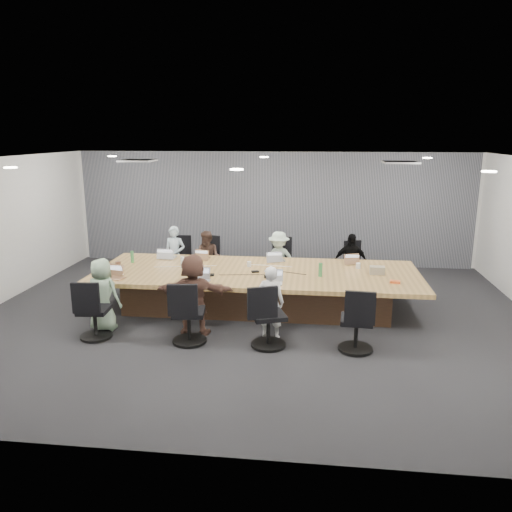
# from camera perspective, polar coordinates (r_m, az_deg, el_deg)

# --- Properties ---
(floor) EXTENTS (10.00, 8.00, 0.00)m
(floor) POSITION_cam_1_polar(r_m,az_deg,el_deg) (9.07, -0.30, -7.06)
(floor) COLOR #26262A
(floor) RESTS_ON ground
(ceiling) EXTENTS (10.00, 8.00, 0.00)m
(ceiling) POSITION_cam_1_polar(r_m,az_deg,el_deg) (8.48, -0.32, 10.90)
(ceiling) COLOR white
(ceiling) RESTS_ON wall_back
(wall_back) EXTENTS (10.00, 0.00, 2.80)m
(wall_back) POSITION_cam_1_polar(r_m,az_deg,el_deg) (12.58, 1.92, 5.45)
(wall_back) COLOR silver
(wall_back) RESTS_ON ground
(wall_front) EXTENTS (10.00, 0.00, 2.80)m
(wall_front) POSITION_cam_1_polar(r_m,az_deg,el_deg) (4.88, -6.10, -8.30)
(wall_front) COLOR silver
(wall_front) RESTS_ON ground
(curtain) EXTENTS (9.80, 0.04, 2.80)m
(curtain) POSITION_cam_1_polar(r_m,az_deg,el_deg) (12.51, 1.89, 5.39)
(curtain) COLOR slate
(curtain) RESTS_ON ground
(conference_table) EXTENTS (6.00, 2.20, 0.74)m
(conference_table) POSITION_cam_1_polar(r_m,az_deg,el_deg) (9.40, 0.07, -3.70)
(conference_table) COLOR #4B301F
(conference_table) RESTS_ON ground
(chair_0) EXTENTS (0.56, 0.56, 0.77)m
(chair_0) POSITION_cam_1_polar(r_m,az_deg,el_deg) (11.38, -8.74, -0.82)
(chair_0) COLOR black
(chair_0) RESTS_ON ground
(chair_1) EXTENTS (0.64, 0.64, 0.80)m
(chair_1) POSITION_cam_1_polar(r_m,az_deg,el_deg) (11.21, -5.09, -0.87)
(chair_1) COLOR black
(chair_1) RESTS_ON ground
(chair_2) EXTENTS (0.61, 0.61, 0.80)m
(chair_2) POSITION_cam_1_polar(r_m,az_deg,el_deg) (11.00, 2.74, -1.09)
(chair_2) COLOR black
(chair_2) RESTS_ON ground
(chair_3) EXTENTS (0.63, 0.63, 0.73)m
(chair_3) POSITION_cam_1_polar(r_m,az_deg,el_deg) (11.02, 10.54, -1.51)
(chair_3) COLOR black
(chair_3) RESTS_ON ground
(chair_4) EXTENTS (0.58, 0.58, 0.80)m
(chair_4) POSITION_cam_1_polar(r_m,az_deg,el_deg) (8.48, -17.97, -6.38)
(chair_4) COLOR black
(chair_4) RESTS_ON ground
(chair_5) EXTENTS (0.64, 0.64, 0.85)m
(chair_5) POSITION_cam_1_polar(r_m,az_deg,el_deg) (7.97, -7.69, -6.95)
(chair_5) COLOR black
(chair_5) RESTS_ON ground
(chair_6) EXTENTS (0.73, 0.73, 0.85)m
(chair_6) POSITION_cam_1_polar(r_m,az_deg,el_deg) (7.76, 1.43, -7.38)
(chair_6) COLOR black
(chair_6) RESTS_ON ground
(chair_7) EXTENTS (0.60, 0.60, 0.83)m
(chair_7) POSITION_cam_1_polar(r_m,az_deg,el_deg) (7.77, 11.40, -7.74)
(chair_7) COLOR black
(chair_7) RESTS_ON ground
(person_0) EXTENTS (0.50, 0.36, 1.29)m
(person_0) POSITION_cam_1_polar(r_m,az_deg,el_deg) (10.99, -9.26, 0.04)
(person_0) COLOR silver
(person_0) RESTS_ON ground
(laptop_0) EXTENTS (0.37, 0.26, 0.02)m
(laptop_0) POSITION_cam_1_polar(r_m,az_deg,el_deg) (10.46, -10.10, -0.13)
(laptop_0) COLOR #B2B2B7
(laptop_0) RESTS_ON conference_table
(person_1) EXTENTS (0.65, 0.54, 1.21)m
(person_1) POSITION_cam_1_polar(r_m,az_deg,el_deg) (10.82, -5.49, -0.30)
(person_1) COLOR #422E26
(person_1) RESTS_ON ground
(laptop_1) EXTENTS (0.32, 0.24, 0.02)m
(laptop_1) POSITION_cam_1_polar(r_m,az_deg,el_deg) (10.27, -6.15, -0.25)
(laptop_1) COLOR #8C6647
(laptop_1) RESTS_ON conference_table
(person_2) EXTENTS (0.88, 0.63, 1.23)m
(person_2) POSITION_cam_1_polar(r_m,az_deg,el_deg) (10.61, 2.62, -0.47)
(person_2) COLOR #ACC3B0
(person_2) RESTS_ON ground
(laptop_2) EXTENTS (0.36, 0.29, 0.02)m
(laptop_2) POSITION_cam_1_polar(r_m,az_deg,el_deg) (10.05, 2.40, -0.50)
(laptop_2) COLOR #B2B2B7
(laptop_2) RESTS_ON conference_table
(person_3) EXTENTS (0.75, 0.38, 1.22)m
(person_3) POSITION_cam_1_polar(r_m,az_deg,el_deg) (10.62, 10.72, -0.71)
(person_3) COLOR black
(person_3) RESTS_ON ground
(laptop_3) EXTENTS (0.33, 0.25, 0.02)m
(laptop_3) POSITION_cam_1_polar(r_m,az_deg,el_deg) (10.05, 10.96, -0.74)
(laptop_3) COLOR #8C6647
(laptop_3) RESTS_ON conference_table
(person_4) EXTENTS (0.66, 0.48, 1.24)m
(person_4) POSITION_cam_1_polar(r_m,az_deg,el_deg) (8.71, -17.13, -4.26)
(person_4) COLOR #87A587
(person_4) RESTS_ON ground
(laptop_4) EXTENTS (0.37, 0.30, 0.02)m
(laptop_4) POSITION_cam_1_polar(r_m,az_deg,el_deg) (9.16, -15.83, -2.44)
(laptop_4) COLOR #8C6647
(laptop_4) RESTS_ON conference_table
(person_5) EXTENTS (1.29, 0.47, 1.37)m
(person_5) POSITION_cam_1_polar(r_m,az_deg,el_deg) (8.20, -7.15, -4.39)
(person_5) COLOR brown
(person_5) RESTS_ON ground
(laptop_5) EXTENTS (0.31, 0.23, 0.02)m
(laptop_5) POSITION_cam_1_polar(r_m,az_deg,el_deg) (8.69, -6.30, -2.86)
(laptop_5) COLOR #B2B2B7
(laptop_5) RESTS_ON conference_table
(person_6) EXTENTS (0.46, 0.33, 1.20)m
(person_6) POSITION_cam_1_polar(r_m,az_deg,el_deg) (8.03, 1.67, -5.31)
(person_6) COLOR silver
(person_6) RESTS_ON ground
(laptop_6) EXTENTS (0.30, 0.21, 0.02)m
(laptop_6) POSITION_cam_1_polar(r_m,az_deg,el_deg) (8.50, 2.01, -3.16)
(laptop_6) COLOR #B2B2B7
(laptop_6) RESTS_ON conference_table
(bottle_green_left) EXTENTS (0.08, 0.08, 0.23)m
(bottle_green_left) POSITION_cam_1_polar(r_m,az_deg,el_deg) (10.18, -13.96, -0.09)
(bottle_green_left) COLOR #398244
(bottle_green_left) RESTS_ON conference_table
(bottle_green_right) EXTENTS (0.07, 0.07, 0.25)m
(bottle_green_right) POSITION_cam_1_polar(r_m,az_deg,el_deg) (8.99, 7.37, -1.58)
(bottle_green_right) COLOR #398244
(bottle_green_right) RESTS_ON conference_table
(bottle_clear) EXTENTS (0.08, 0.08, 0.22)m
(bottle_clear) POSITION_cam_1_polar(r_m,az_deg,el_deg) (9.57, -8.40, -0.73)
(bottle_clear) COLOR silver
(bottle_clear) RESTS_ON conference_table
(cup_white_far) EXTENTS (0.09, 0.09, 0.10)m
(cup_white_far) POSITION_cam_1_polar(r_m,az_deg,el_deg) (9.59, -0.79, -0.93)
(cup_white_far) COLOR white
(cup_white_far) RESTS_ON conference_table
(cup_white_near) EXTENTS (0.09, 0.09, 0.11)m
(cup_white_near) POSITION_cam_1_polar(r_m,az_deg,el_deg) (9.65, 11.61, -1.10)
(cup_white_near) COLOR white
(cup_white_near) RESTS_ON conference_table
(mug_brown) EXTENTS (0.12, 0.12, 0.12)m
(mug_brown) POSITION_cam_1_polar(r_m,az_deg,el_deg) (9.86, -15.49, -0.97)
(mug_brown) COLOR brown
(mug_brown) RESTS_ON conference_table
(mic_left) EXTENTS (0.16, 0.11, 0.03)m
(mic_left) POSITION_cam_1_polar(r_m,az_deg,el_deg) (9.03, -5.30, -2.16)
(mic_left) COLOR black
(mic_left) RESTS_ON conference_table
(mic_right) EXTENTS (0.16, 0.13, 0.03)m
(mic_right) POSITION_cam_1_polar(r_m,az_deg,el_deg) (9.21, -0.10, -1.78)
(mic_right) COLOR black
(mic_right) RESTS_ON conference_table
(stapler) EXTENTS (0.16, 0.07, 0.06)m
(stapler) POSITION_cam_1_polar(r_m,az_deg,el_deg) (8.85, 1.43, -2.34)
(stapler) COLOR black
(stapler) RESTS_ON conference_table
(canvas_bag) EXTENTS (0.27, 0.18, 0.14)m
(canvas_bag) POSITION_cam_1_polar(r_m,az_deg,el_deg) (9.34, 13.68, -1.59)
(canvas_bag) COLOR gray
(canvas_bag) RESTS_ON conference_table
(snack_packet) EXTENTS (0.19, 0.14, 0.04)m
(snack_packet) POSITION_cam_1_polar(r_m,az_deg,el_deg) (8.88, 15.61, -2.86)
(snack_packet) COLOR #DD5721
(snack_packet) RESTS_ON conference_table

